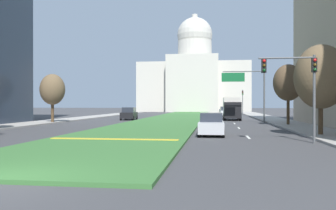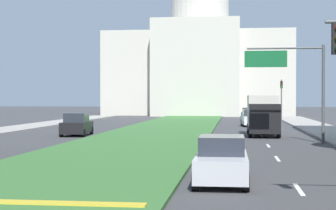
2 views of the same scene
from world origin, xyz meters
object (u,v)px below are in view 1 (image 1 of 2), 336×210
traffic_light_near_right (299,79)px  box_truck_delivery (232,108)px  overhead_guide_sign (248,85)px  sedan_midblock (129,114)px  sedan_far_horizon (224,110)px  street_tree_right_mid (288,83)px  capitol_building (195,80)px  street_tree_right_near (321,77)px  sedan_distant (225,112)px  street_tree_left_mid (52,90)px  sedan_lead_stopped (211,125)px  sedan_very_far (214,109)px  traffic_light_far_right (243,99)px

traffic_light_near_right → box_truck_delivery: (-2.53, 28.95, -2.12)m
overhead_guide_sign → sedan_midblock: 17.60m
traffic_light_near_right → sedan_far_horizon: (-2.88, 59.20, -3.01)m
street_tree_right_mid → capitol_building: bearing=101.4°
sedan_midblock → sedan_far_horizon: 35.01m
capitol_building → overhead_guide_sign: (10.23, -63.36, -4.99)m
street_tree_right_near → sedan_distant: (-5.54, 38.89, -3.42)m
street_tree_right_mid → box_truck_delivery: 13.79m
capitol_building → box_truck_delivery: size_ratio=5.08×
street_tree_left_mid → sedan_lead_stopped: bearing=-34.9°
capitol_building → street_tree_left_mid: 69.16m
street_tree_left_mid → capitol_building: bearing=79.1°
sedan_midblock → sedan_very_far: (12.22, 48.68, -0.02)m
overhead_guide_sign → sedan_far_horizon: bearing=93.1°
traffic_light_far_right → sedan_midblock: bearing=-126.1°
overhead_guide_sign → street_tree_left_mid: bearing=-169.5°
overhead_guide_sign → street_tree_right_mid: overhead_guide_sign is taller
overhead_guide_sign → sedan_distant: size_ratio=1.51×
street_tree_left_mid → sedan_lead_stopped: (18.93, -13.20, -3.23)m
sedan_far_horizon → sedan_midblock: bearing=-114.2°
traffic_light_far_right → sedan_lead_stopped: bearing=-97.3°
box_truck_delivery → sedan_far_horizon: bearing=90.7°
traffic_light_far_right → street_tree_right_near: (1.68, -47.42, 0.93)m
capitol_building → traffic_light_far_right: size_ratio=6.25×
traffic_light_far_right → overhead_guide_sign: (-1.71, -30.02, 1.32)m
sedan_far_horizon → box_truck_delivery: box_truck_delivery is taller
overhead_guide_sign → street_tree_right_near: street_tree_right_near is taller
overhead_guide_sign → traffic_light_far_right: bearing=86.7°
sedan_lead_stopped → sedan_far_horizon: bearing=87.6°
sedan_distant → overhead_guide_sign: bearing=-84.3°
traffic_light_near_right → traffic_light_far_right: (0.84, 51.99, -0.48)m
capitol_building → sedan_distant: 43.54m
capitol_building → street_tree_left_mid: capitol_building is taller
street_tree_right_near → sedan_far_horizon: size_ratio=1.49×
box_truck_delivery → traffic_light_near_right: bearing=-85.0°
overhead_guide_sign → sedan_far_horizon: overhead_guide_sign is taller
capitol_building → traffic_light_far_right: (11.94, -33.34, -6.30)m
street_tree_right_near → sedan_far_horizon: (-5.41, 54.64, -3.45)m
overhead_guide_sign → sedan_lead_stopped: 18.46m
traffic_light_far_right → box_truck_delivery: size_ratio=0.81×
overhead_guide_sign → street_tree_right_mid: bearing=-56.5°
overhead_guide_sign → capitol_building: bearing=99.2°
street_tree_left_mid → box_truck_delivery: bearing=27.6°
traffic_light_near_right → sedan_very_far: 76.17m
sedan_midblock → traffic_light_near_right: bearing=-57.7°
traffic_light_far_right → sedan_far_horizon: 8.51m
sedan_very_far → sedan_far_horizon: bearing=-82.8°
street_tree_right_near → traffic_light_far_right: bearing=92.0°
capitol_building → street_tree_left_mid: bearing=-100.9°
traffic_light_far_right → street_tree_left_mid: street_tree_left_mid is taller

